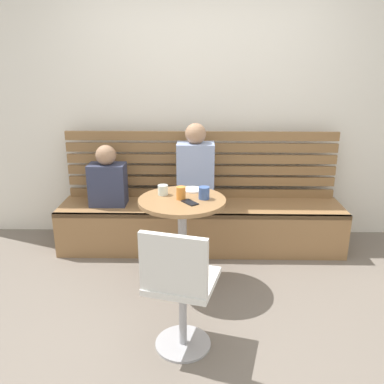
% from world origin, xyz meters
% --- Properties ---
extents(ground, '(8.00, 8.00, 0.00)m').
position_xyz_m(ground, '(0.00, 0.00, 0.00)').
color(ground, '#70665B').
extents(back_wall, '(5.20, 0.10, 2.90)m').
position_xyz_m(back_wall, '(0.00, 1.64, 1.45)').
color(back_wall, white).
rests_on(back_wall, ground).
extents(booth_bench, '(2.70, 0.52, 0.44)m').
position_xyz_m(booth_bench, '(0.00, 1.20, 0.22)').
color(booth_bench, olive).
rests_on(booth_bench, ground).
extents(booth_backrest, '(2.65, 0.04, 0.67)m').
position_xyz_m(booth_backrest, '(0.00, 1.44, 0.78)').
color(booth_backrest, olive).
rests_on(booth_backrest, booth_bench).
extents(cafe_table, '(0.68, 0.68, 0.74)m').
position_xyz_m(cafe_table, '(-0.15, 0.52, 0.52)').
color(cafe_table, '#ADADB2').
rests_on(cafe_table, ground).
extents(white_chair, '(0.49, 0.49, 0.85)m').
position_xyz_m(white_chair, '(-0.13, -0.29, 0.46)').
color(white_chair, '#ADADB2').
rests_on(white_chair, ground).
extents(person_adult, '(0.34, 0.22, 0.79)m').
position_xyz_m(person_adult, '(-0.05, 1.17, 0.79)').
color(person_adult, '#8C9EC6').
rests_on(person_adult, booth_bench).
extents(person_child_left, '(0.34, 0.22, 0.58)m').
position_xyz_m(person_child_left, '(-0.88, 1.21, 0.69)').
color(person_child_left, '#333851').
rests_on(person_child_left, booth_bench).
extents(cup_glass_short, '(0.08, 0.08, 0.08)m').
position_xyz_m(cup_glass_short, '(-0.30, 0.62, 0.78)').
color(cup_glass_short, silver).
rests_on(cup_glass_short, cafe_table).
extents(cup_mug_blue, '(0.08, 0.08, 0.09)m').
position_xyz_m(cup_mug_blue, '(0.02, 0.53, 0.79)').
color(cup_mug_blue, '#3D5B9E').
rests_on(cup_mug_blue, cafe_table).
extents(cup_tumbler_orange, '(0.07, 0.07, 0.10)m').
position_xyz_m(cup_tumbler_orange, '(-0.16, 0.51, 0.79)').
color(cup_tumbler_orange, orange).
rests_on(cup_tumbler_orange, cafe_table).
extents(plate_small, '(0.17, 0.17, 0.01)m').
position_xyz_m(plate_small, '(-0.07, 0.73, 0.75)').
color(plate_small, white).
rests_on(plate_small, cafe_table).
extents(phone_on_table, '(0.14, 0.15, 0.01)m').
position_xyz_m(phone_on_table, '(-0.09, 0.43, 0.74)').
color(phone_on_table, black).
rests_on(phone_on_table, cafe_table).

